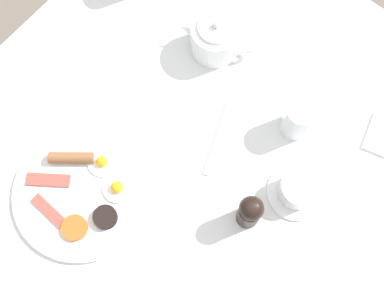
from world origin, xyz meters
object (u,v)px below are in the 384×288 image
(wine_glass_spare, at_px, (299,119))
(teapot_near, at_px, (216,38))
(salt_grinder, at_px, (250,212))
(teacup_with_saucer_left, at_px, (298,190))
(breakfast_plate, at_px, (83,192))
(fork_by_plate, at_px, (218,138))

(wine_glass_spare, bearing_deg, teapot_near, 170.91)
(salt_grinder, bearing_deg, teacup_with_saucer_left, 66.33)
(breakfast_plate, height_order, teacup_with_saucer_left, teacup_with_saucer_left)
(teapot_near, distance_m, wine_glass_spare, 0.28)
(breakfast_plate, distance_m, salt_grinder, 0.38)
(wine_glass_spare, bearing_deg, teacup_with_saucer_left, -53.08)
(teapot_near, height_order, teacup_with_saucer_left, teapot_near)
(wine_glass_spare, bearing_deg, breakfast_plate, -122.19)
(teacup_with_saucer_left, bearing_deg, teapot_near, 155.17)
(salt_grinder, height_order, fork_by_plate, salt_grinder)
(salt_grinder, relative_size, fork_by_plate, 0.67)
(teacup_with_saucer_left, relative_size, wine_glass_spare, 1.29)
(teapot_near, bearing_deg, wine_glass_spare, 147.42)
(teapot_near, xyz_separation_m, wine_glass_spare, (0.28, -0.04, 0.00))
(teapot_near, bearing_deg, teacup_with_saucer_left, 131.68)
(teacup_with_saucer_left, height_order, fork_by_plate, teacup_with_saucer_left)
(teacup_with_saucer_left, bearing_deg, fork_by_plate, -177.22)
(teacup_with_saucer_left, distance_m, fork_by_plate, 0.22)
(breakfast_plate, xyz_separation_m, salt_grinder, (0.32, 0.19, 0.06))
(teapot_near, distance_m, salt_grinder, 0.43)
(wine_glass_spare, relative_size, fork_by_plate, 0.56)
(teacup_with_saucer_left, height_order, wine_glass_spare, wine_glass_spare)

